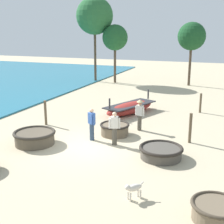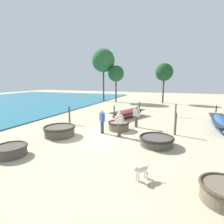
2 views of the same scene
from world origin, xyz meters
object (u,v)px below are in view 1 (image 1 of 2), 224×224
object	(u,v)px
coracle_weathered	(115,129)
coracle_front_right	(35,137)
fisherman_standing_right	(92,123)
dog	(133,188)
mooring_post_mid_beach	(46,113)
mooring_post_inland	(200,103)
fisherman_with_hat	(140,113)
long_boat_ochre_hull	(130,108)
coracle_far_right	(216,211)
tree_left_mid	(192,37)
coracle_upturned	(161,152)
fisherman_hauling	(115,128)
tree_center	(115,38)
mooring_post_shoreline	(190,128)
tree_leftmost	(95,16)

from	to	relation	value
coracle_weathered	coracle_front_right	world-z (taller)	coracle_front_right
fisherman_standing_right	dog	distance (m)	5.69
mooring_post_mid_beach	mooring_post_inland	bearing A→B (deg)	36.58
fisherman_with_hat	coracle_weathered	bearing A→B (deg)	-129.03
mooring_post_mid_beach	long_boat_ochre_hull	bearing A→B (deg)	47.41
coracle_far_right	tree_left_mid	distance (m)	22.50
coracle_front_right	mooring_post_inland	bearing A→B (deg)	52.44
fisherman_with_hat	mooring_post_inland	world-z (taller)	fisherman_with_hat
coracle_weathered	coracle_upturned	bearing A→B (deg)	-36.04
fisherman_hauling	tree_center	distance (m)	17.79
fisherman_with_hat	mooring_post_shoreline	size ratio (longest dim) A/B	1.16
fisherman_hauling	fisherman_with_hat	bearing A→B (deg)	79.17
tree_center	mooring_post_mid_beach	bearing A→B (deg)	-84.72
mooring_post_shoreline	fisherman_standing_right	bearing A→B (deg)	-163.62
tree_center	mooring_post_inland	bearing A→B (deg)	-44.43
dog	coracle_upturned	bearing A→B (deg)	88.19
fisherman_with_hat	mooring_post_mid_beach	distance (m)	5.25
coracle_front_right	fisherman_with_hat	distance (m)	5.48
tree_leftmost	tree_center	bearing A→B (deg)	-1.05
coracle_upturned	mooring_post_inland	size ratio (longest dim) A/B	1.46
mooring_post_mid_beach	tree_left_mid	xyz separation A→B (m)	(5.77, 15.72, 3.83)
coracle_weathered	mooring_post_inland	bearing A→B (deg)	59.35
coracle_front_right	fisherman_standing_right	world-z (taller)	fisherman_standing_right
long_boat_ochre_hull	tree_leftmost	xyz separation A→B (m)	(-7.17, 10.82, 6.05)
fisherman_standing_right	fisherman_with_hat	bearing A→B (deg)	52.83
coracle_weathered	mooring_post_inland	distance (m)	7.05
mooring_post_mid_beach	tree_center	distance (m)	15.27
tree_center	tree_leftmost	distance (m)	2.97
long_boat_ochre_hull	coracle_weathered	bearing A→B (deg)	-82.71
coracle_front_right	fisherman_hauling	world-z (taller)	fisherman_hauling
coracle_weathered	coracle_front_right	distance (m)	3.95
mooring_post_inland	tree_center	world-z (taller)	tree_center
long_boat_ochre_hull	dog	world-z (taller)	long_boat_ochre_hull
fisherman_hauling	fisherman_standing_right	bearing A→B (deg)	169.81
mooring_post_inland	fisherman_standing_right	bearing A→B (deg)	-121.35
coracle_front_right	fisherman_with_hat	world-z (taller)	fisherman_with_hat
coracle_upturned	mooring_post_inland	xyz separation A→B (m)	(0.78, 8.10, 0.35)
mooring_post_mid_beach	mooring_post_shoreline	size ratio (longest dim) A/B	0.97
fisherman_with_hat	tree_leftmost	bearing A→B (deg)	121.97
mooring_post_mid_beach	dog	bearing A→B (deg)	-40.29
coracle_far_right	fisherman_hauling	size ratio (longest dim) A/B	0.92
long_boat_ochre_hull	fisherman_with_hat	distance (m)	3.47
fisherman_hauling	dog	world-z (taller)	fisherman_hauling
fisherman_with_hat	fisherman_standing_right	bearing A→B (deg)	-127.17
mooring_post_inland	mooring_post_mid_beach	size ratio (longest dim) A/B	0.90
fisherman_hauling	mooring_post_inland	distance (m)	8.00
coracle_far_right	mooring_post_inland	distance (m)	11.98
coracle_upturned	mooring_post_inland	world-z (taller)	mooring_post_inland
long_boat_ochre_hull	fisherman_hauling	distance (m)	5.68
coracle_far_right	tree_left_mid	xyz separation A→B (m)	(-3.62, 21.80, 4.23)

